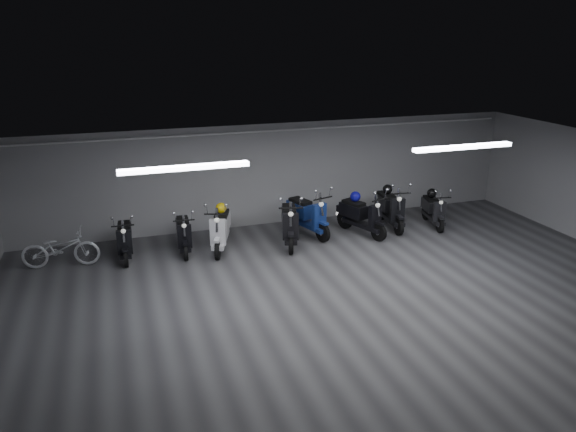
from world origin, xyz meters
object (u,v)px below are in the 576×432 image
object	(u,v)px
scooter_3	(290,217)
bicycle	(60,244)
scooter_8	(391,203)
scooter_9	(434,205)
scooter_4	(308,209)
helmet_2	(432,193)
helmet_1	(387,189)
scooter_1	(183,228)
helmet_0	(221,208)
scooter_5	(362,210)
scooter_2	(220,223)
helmet_3	(355,197)
scooter_0	(124,233)

from	to	relation	value
scooter_3	bicycle	distance (m)	5.40
scooter_8	scooter_9	world-z (taller)	scooter_8
scooter_4	helmet_2	distance (m)	3.59
helmet_1	scooter_3	bearing A→B (deg)	-168.97
scooter_1	scooter_8	xyz separation A→B (m)	(5.60, -0.01, 0.10)
helmet_2	scooter_8	bearing A→B (deg)	176.84
scooter_9	helmet_0	distance (m)	5.85
helmet_1	scooter_5	bearing A→B (deg)	-152.21
scooter_2	helmet_3	xyz separation A→B (m)	(3.65, 0.10, 0.29)
scooter_0	bicycle	xyz separation A→B (m)	(-1.42, -0.05, -0.07)
scooter_2	helmet_3	bearing A→B (deg)	20.38
scooter_9	helmet_1	size ratio (longest dim) A/B	5.99
helmet_2	scooter_0	bearing A→B (deg)	179.17
scooter_1	helmet_1	bearing A→B (deg)	7.17
scooter_2	scooter_3	xyz separation A→B (m)	(1.72, -0.19, 0.02)
scooter_3	scooter_4	distance (m)	0.83
scooter_3	scooter_8	bearing A→B (deg)	22.01
scooter_2	helmet_2	xyz separation A→B (m)	(5.96, 0.07, 0.18)
scooter_2	scooter_9	xyz separation A→B (m)	(5.91, -0.15, -0.09)
helmet_1	helmet_2	size ratio (longest dim) A/B	1.00
scooter_1	scooter_5	size ratio (longest dim) A/B	0.89
scooter_3	helmet_2	distance (m)	4.25
scooter_9	scooter_3	bearing A→B (deg)	-167.36
scooter_3	scooter_9	xyz separation A→B (m)	(4.19, 0.04, -0.12)
scooter_3	scooter_4	size ratio (longest dim) A/B	1.00
helmet_3	scooter_3	bearing A→B (deg)	-171.27
scooter_0	scooter_8	size ratio (longest dim) A/B	0.87
scooter_0	scooter_3	xyz separation A→B (m)	(3.97, -0.38, 0.10)
scooter_5	scooter_1	bearing A→B (deg)	155.78
helmet_2	scooter_2	bearing A→B (deg)	-179.36
helmet_0	helmet_3	distance (m)	3.57
scooter_9	helmet_3	world-z (taller)	scooter_9
scooter_1	scooter_4	xyz separation A→B (m)	(3.26, 0.16, 0.11)
helmet_1	helmet_3	size ratio (longest dim) A/B	0.97
scooter_0	helmet_0	size ratio (longest dim) A/B	6.28
scooter_2	scooter_8	distance (m)	4.73
scooter_9	helmet_2	bearing A→B (deg)	90.00
scooter_9	helmet_0	bearing A→B (deg)	-171.83
scooter_2	scooter_8	size ratio (longest dim) A/B	0.98
scooter_2	scooter_4	bearing A→B (deg)	25.97
scooter_4	helmet_1	bearing A→B (deg)	-14.67
scooter_2	helmet_0	world-z (taller)	scooter_2
scooter_4	scooter_2	bearing A→B (deg)	170.21
scooter_1	scooter_2	xyz separation A→B (m)	(0.88, -0.14, 0.08)
scooter_2	scooter_1	bearing A→B (deg)	-170.51
scooter_0	scooter_5	xyz separation A→B (m)	(5.99, -0.32, 0.07)
scooter_0	scooter_1	distance (m)	1.37
scooter_2	scooter_9	bearing A→B (deg)	17.30
scooter_5	helmet_2	world-z (taller)	scooter_5
helmet_3	scooter_8	bearing A→B (deg)	1.75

